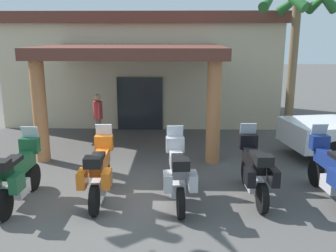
% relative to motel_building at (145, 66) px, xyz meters
% --- Properties ---
extents(ground_plane, '(80.00, 80.00, 0.00)m').
position_rel_motel_building_xyz_m(ground_plane, '(-0.03, -9.24, -2.34)').
color(ground_plane, '#514F4C').
extents(motel_building, '(11.61, 10.14, 4.59)m').
position_rel_motel_building_xyz_m(motel_building, '(0.00, 0.00, 0.00)').
color(motel_building, beige).
rests_on(motel_building, ground_plane).
extents(motorcycle_green, '(0.71, 2.21, 1.61)m').
position_rel_motel_building_xyz_m(motorcycle_green, '(-2.16, -9.47, -1.64)').
color(motorcycle_green, black).
rests_on(motorcycle_green, ground_plane).
extents(motorcycle_orange, '(0.71, 2.21, 1.61)m').
position_rel_motel_building_xyz_m(motorcycle_orange, '(-0.37, -9.22, -1.64)').
color(motorcycle_orange, black).
rests_on(motorcycle_orange, ground_plane).
extents(motorcycle_silver, '(0.73, 2.21, 1.61)m').
position_rel_motel_building_xyz_m(motorcycle_silver, '(1.42, -9.32, -1.64)').
color(motorcycle_silver, black).
rests_on(motorcycle_silver, ground_plane).
extents(motorcycle_black, '(0.71, 2.21, 1.61)m').
position_rel_motel_building_xyz_m(motorcycle_black, '(3.21, -9.04, -1.64)').
color(motorcycle_black, black).
rests_on(motorcycle_black, ground_plane).
extents(motorcycle_blue, '(0.74, 2.21, 1.61)m').
position_rel_motel_building_xyz_m(motorcycle_blue, '(5.00, -9.09, -1.64)').
color(motorcycle_blue, black).
rests_on(motorcycle_blue, ground_plane).
extents(pedestrian, '(0.32, 0.49, 1.73)m').
position_rel_motel_building_xyz_m(pedestrian, '(-1.34, -4.48, -1.33)').
color(pedestrian, brown).
rests_on(pedestrian, ground_plane).
extents(palm_tree_near_portico, '(2.57, 2.66, 5.67)m').
position_rel_motel_building_xyz_m(palm_tree_near_portico, '(5.42, -4.21, 1.95)').
color(palm_tree_near_portico, brown).
rests_on(palm_tree_near_portico, ground_plane).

